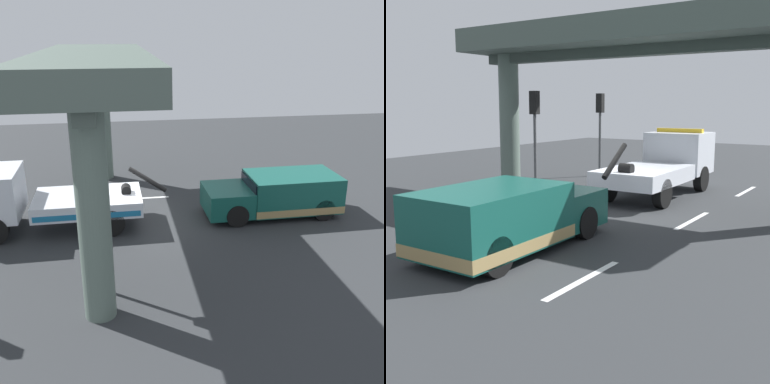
{
  "view_description": "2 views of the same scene",
  "coord_description": "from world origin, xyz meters",
  "views": [
    {
      "loc": [
        0.78,
        16.11,
        6.96
      ],
      "look_at": [
        -1.97,
        -0.38,
        0.95
      ],
      "focal_mm": 43.09,
      "sensor_mm": 36.0,
      "label": 1
    },
    {
      "loc": [
        -13.76,
        -7.54,
        3.41
      ],
      "look_at": [
        -2.36,
        -0.03,
        0.97
      ],
      "focal_mm": 45.81,
      "sensor_mm": 36.0,
      "label": 2
    }
  ],
  "objects": [
    {
      "name": "traffic_light_near",
      "position": [
        1.52,
        4.55,
        2.88
      ],
      "size": [
        0.39,
        0.32,
        3.94
      ],
      "color": "#515456",
      "rests_on": "ground"
    },
    {
      "name": "ground_plane",
      "position": [
        0.0,
        0.0,
        -0.05
      ],
      "size": [
        60.0,
        40.0,
        0.1
      ],
      "primitive_type": "cube",
      "color": "#2D3033"
    },
    {
      "name": "towed_van_green",
      "position": [
        -5.29,
        -0.0,
        0.78
      ],
      "size": [
        5.22,
        2.25,
        1.58
      ],
      "color": "#145147",
      "rests_on": "ground"
    },
    {
      "name": "lane_stripe_west",
      "position": [
        -6.0,
        -2.56,
        0.0
      ],
      "size": [
        2.6,
        0.16,
        0.01
      ],
      "primitive_type": "cube",
      "color": "silver",
      "rests_on": "ground"
    },
    {
      "name": "overpass_structure",
      "position": [
        1.43,
        0.0,
        5.33
      ],
      "size": [
        3.6,
        13.59,
        6.2
      ],
      "color": "#596B60",
      "rests_on": "ground"
    },
    {
      "name": "tow_truck_white",
      "position": [
        3.86,
        0.01,
        1.2
      ],
      "size": [
        7.26,
        2.46,
        2.46
      ],
      "color": "silver",
      "rests_on": "ground"
    },
    {
      "name": "lane_stripe_mid",
      "position": [
        0.0,
        -2.56,
        0.0
      ],
      "size": [
        2.6,
        0.16,
        0.01
      ],
      "primitive_type": "cube",
      "color": "silver",
      "rests_on": "ground"
    }
  ]
}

